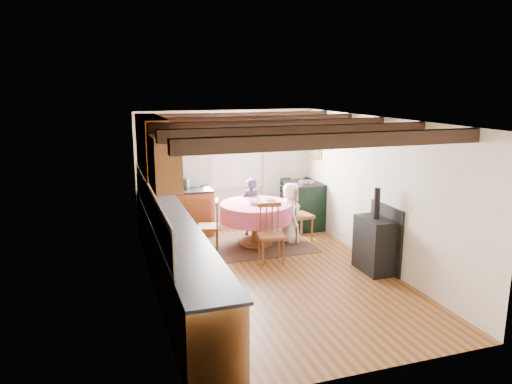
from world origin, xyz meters
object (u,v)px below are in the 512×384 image
object	(u,v)px
dining_table	(256,224)
aga_range	(301,203)
chair_near	(271,234)
child_far	(251,207)
chair_right	(299,213)
child_right	(291,213)
cup	(257,201)
cast_iron_stove	(375,230)
chair_left	(208,225)

from	to	relation	value
dining_table	aga_range	world-z (taller)	aga_range
chair_near	child_far	size ratio (longest dim) A/B	0.86
dining_table	chair_right	distance (m)	0.88
child_right	cup	distance (m)	0.69
chair_right	aga_range	world-z (taller)	chair_right
child_far	child_right	size ratio (longest dim) A/B	1.00
child_far	cup	bearing A→B (deg)	73.92
chair_right	aga_range	size ratio (longest dim) A/B	0.99
cast_iron_stove	child_right	distance (m)	1.89
cast_iron_stove	cup	xyz separation A→B (m)	(-1.35, 1.78, 0.16)
aga_range	cast_iron_stove	distance (m)	2.65
chair_right	cast_iron_stove	distance (m)	1.88
chair_right	child_far	bearing A→B (deg)	43.28
chair_right	child_far	distance (m)	0.98
child_far	cup	world-z (taller)	child_far
chair_near	chair_left	xyz separation A→B (m)	(-0.86, 0.90, -0.03)
dining_table	chair_right	world-z (taller)	chair_right
chair_near	chair_right	world-z (taller)	chair_right
child_right	chair_near	bearing A→B (deg)	152.09
aga_range	child_right	size ratio (longest dim) A/B	0.93
dining_table	aga_range	xyz separation A→B (m)	(1.26, 0.85, 0.09)
dining_table	chair_left	size ratio (longest dim) A/B	1.42
dining_table	child_far	distance (m)	0.64
dining_table	cup	xyz separation A→B (m)	(0.03, -0.01, 0.44)
aga_range	chair_near	bearing A→B (deg)	-126.39
chair_left	cup	world-z (taller)	chair_left
dining_table	chair_left	world-z (taller)	chair_left
dining_table	child_right	size ratio (longest dim) A/B	1.15
chair_right	child_far	world-z (taller)	child_far
cup	cast_iron_stove	bearing A→B (deg)	-52.94
child_far	dining_table	bearing A→B (deg)	71.37
dining_table	child_far	xyz separation A→B (m)	(0.09, 0.61, 0.17)
chair_right	child_far	xyz separation A→B (m)	(-0.77, 0.60, 0.05)
cup	child_right	bearing A→B (deg)	-2.64
child_right	dining_table	bearing A→B (deg)	97.75
cast_iron_stove	chair_near	bearing A→B (deg)	147.50
chair_left	child_right	distance (m)	1.56
cup	chair_right	bearing A→B (deg)	1.31
aga_range	cast_iron_stove	world-z (taller)	cast_iron_stove
chair_right	cup	size ratio (longest dim) A/B	11.36
dining_table	chair_right	xyz separation A→B (m)	(0.87, 0.01, 0.13)
child_right	cup	bearing A→B (deg)	98.40
dining_table	chair_near	size ratio (longest dim) A/B	1.33
chair_left	child_right	bearing A→B (deg)	104.28
aga_range	cast_iron_stove	bearing A→B (deg)	-87.62
aga_range	cup	bearing A→B (deg)	-145.11
cast_iron_stove	child_far	distance (m)	2.72
dining_table	chair_left	distance (m)	0.89
dining_table	cast_iron_stove	size ratio (longest dim) A/B	0.97
chair_left	cup	distance (m)	0.98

